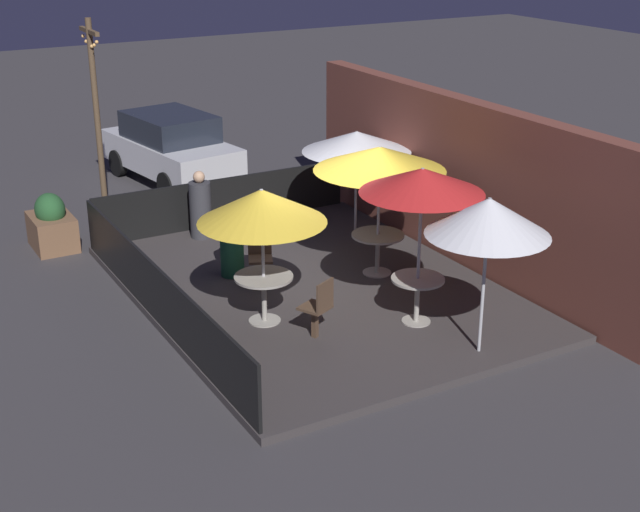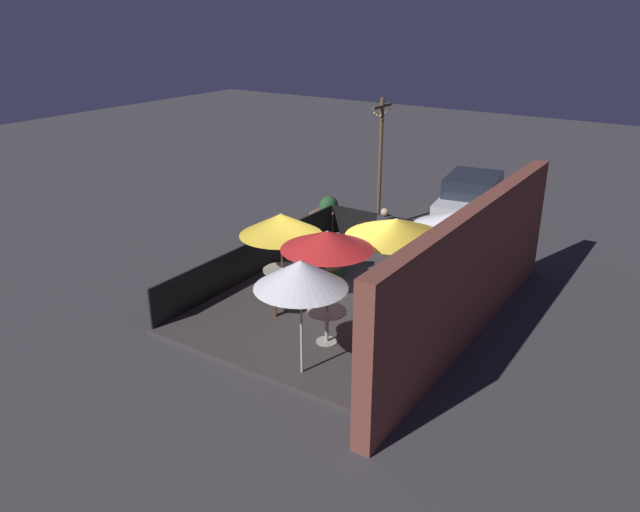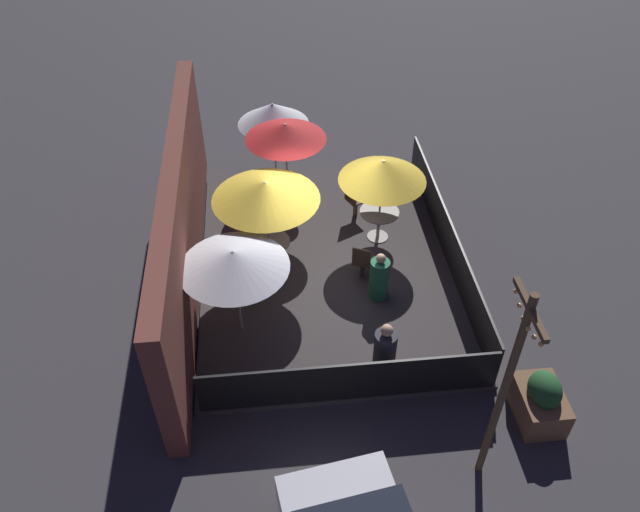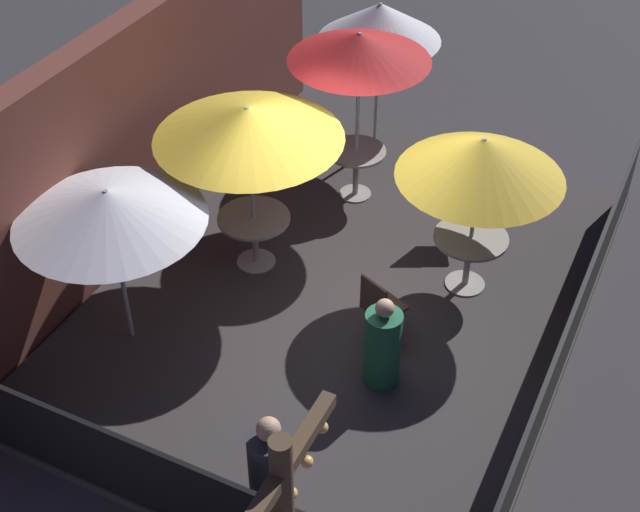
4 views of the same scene
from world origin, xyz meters
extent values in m
plane|color=#383538|center=(0.00, 0.00, 0.00)|extent=(60.00, 60.00, 0.00)
cube|color=#383333|center=(0.00, 0.00, 0.06)|extent=(7.43, 5.57, 0.12)
cube|color=brown|center=(0.00, 3.02, 1.51)|extent=(9.03, 0.36, 3.02)
cube|color=black|center=(0.00, -2.74, 0.59)|extent=(7.23, 0.05, 0.95)
cube|color=black|center=(-3.67, 0.00, 0.59)|extent=(0.05, 5.37, 0.95)
cylinder|color=#B2B2B7|center=(1.96, 0.73, 1.35)|extent=(0.05, 0.05, 2.46)
cone|color=red|center=(1.96, 0.73, 2.40)|extent=(1.86, 1.86, 0.38)
cylinder|color=#B2B2B7|center=(0.79, -1.30, 1.19)|extent=(0.05, 0.05, 2.14)
cone|color=gold|center=(0.79, -1.30, 2.00)|extent=(1.94, 1.94, 0.51)
cylinder|color=#B2B2B7|center=(0.03, 1.26, 1.26)|extent=(0.05, 0.05, 2.28)
cone|color=gold|center=(0.03, 1.26, 2.19)|extent=(2.24, 2.24, 0.41)
cylinder|color=#B2B2B7|center=(-1.78, 1.92, 1.16)|extent=(0.05, 0.05, 2.07)
cone|color=silver|center=(-1.78, 1.92, 2.00)|extent=(2.07, 2.07, 0.39)
cylinder|color=#B2B2B7|center=(3.20, 0.96, 1.28)|extent=(0.05, 0.05, 2.32)
cone|color=silver|center=(3.20, 0.96, 2.17)|extent=(1.74, 1.74, 0.53)
cylinder|color=#9E998E|center=(1.96, 0.73, 0.13)|extent=(0.45, 0.45, 0.02)
cylinder|color=#9E998E|center=(1.96, 0.73, 0.47)|extent=(0.08, 0.08, 0.70)
cylinder|color=#9E998E|center=(1.96, 0.73, 0.84)|extent=(0.82, 0.82, 0.04)
cylinder|color=#9E998E|center=(0.79, -1.30, 0.13)|extent=(0.50, 0.50, 0.02)
cylinder|color=#9E998E|center=(0.79, -1.30, 0.48)|extent=(0.08, 0.08, 0.72)
cylinder|color=#9E998E|center=(0.79, -1.30, 0.86)|extent=(0.91, 0.91, 0.04)
cylinder|color=#9E998E|center=(0.03, 1.26, 0.13)|extent=(0.50, 0.50, 0.02)
cylinder|color=#9E998E|center=(0.03, 1.26, 0.47)|extent=(0.08, 0.08, 0.69)
cylinder|color=#9E998E|center=(0.03, 1.26, 0.83)|extent=(0.91, 0.91, 0.04)
cube|color=#4C3828|center=(1.65, -0.89, 0.35)|extent=(0.11, 0.11, 0.47)
cube|color=#4C3828|center=(1.65, -0.89, 0.61)|extent=(0.53, 0.53, 0.04)
cube|color=#4C3828|center=(1.81, -0.81, 0.85)|extent=(0.20, 0.37, 0.44)
cube|color=#4C3828|center=(-0.51, -0.73, 0.34)|extent=(0.11, 0.11, 0.45)
cube|color=#4C3828|center=(-0.51, -0.73, 0.59)|extent=(0.53, 0.53, 0.04)
cube|color=#4C3828|center=(-0.68, -0.66, 0.83)|extent=(0.19, 0.38, 0.44)
cylinder|color=#333338|center=(-3.18, -0.71, 0.67)|extent=(0.57, 0.57, 1.10)
sphere|color=tan|center=(-3.18, -0.71, 1.33)|extent=(0.23, 0.23, 0.23)
cylinder|color=#236642|center=(-1.14, -0.97, 0.60)|extent=(0.41, 0.41, 0.96)
sphere|color=tan|center=(-1.14, -0.97, 1.18)|extent=(0.20, 0.20, 0.20)
cube|color=brown|center=(-4.31, -3.29, 0.33)|extent=(1.08, 0.75, 0.65)
ellipsoid|color=#235128|center=(-4.31, -3.29, 0.77)|extent=(0.70, 0.56, 0.63)
cylinder|color=brown|center=(-5.21, -1.99, 2.07)|extent=(0.12, 0.12, 4.13)
cube|color=brown|center=(-5.21, -1.99, 3.88)|extent=(1.10, 0.08, 0.08)
sphere|color=#F4B260|center=(-5.67, -1.99, 3.73)|extent=(0.07, 0.07, 0.07)
sphere|color=#F4B260|center=(-5.49, -1.99, 3.65)|extent=(0.07, 0.07, 0.07)
sphere|color=#F4B260|center=(-5.30, -1.99, 3.61)|extent=(0.07, 0.07, 0.07)
sphere|color=#F4B260|center=(-5.12, -1.99, 3.61)|extent=(0.07, 0.07, 0.07)
sphere|color=#F4B260|center=(-4.94, -1.99, 3.65)|extent=(0.07, 0.07, 0.07)
sphere|color=#F4B260|center=(-4.75, -1.99, 3.73)|extent=(0.07, 0.07, 0.07)
cube|color=silver|center=(-7.36, 0.27, 0.67)|extent=(4.09, 2.27, 0.70)
cube|color=#1E232D|center=(-7.36, 0.27, 1.32)|extent=(2.34, 1.87, 0.60)
cylinder|color=black|center=(-6.30, 1.25, 0.32)|extent=(0.66, 0.28, 0.64)
cylinder|color=black|center=(-6.05, -0.34, 0.32)|extent=(0.66, 0.28, 0.64)
cylinder|color=black|center=(-8.67, 0.89, 0.32)|extent=(0.66, 0.28, 0.64)
cylinder|color=black|center=(-8.43, -0.71, 0.32)|extent=(0.66, 0.28, 0.64)
camera|label=1|loc=(12.06, -6.69, 6.15)|focal=50.00mm
camera|label=2|loc=(11.57, 6.96, 6.66)|focal=35.00mm
camera|label=3|loc=(-10.33, 1.21, 9.62)|focal=35.00mm
camera|label=4|loc=(-7.55, -3.33, 7.48)|focal=50.00mm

